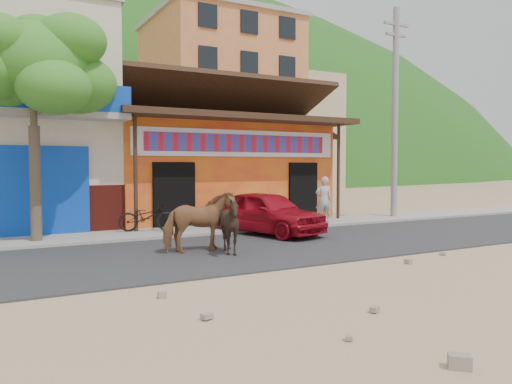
% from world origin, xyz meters
% --- Properties ---
extents(ground, '(120.00, 120.00, 0.00)m').
position_xyz_m(ground, '(0.00, 0.00, 0.00)').
color(ground, '#9E825B').
rests_on(ground, ground).
extents(road, '(60.00, 5.00, 0.04)m').
position_xyz_m(road, '(0.00, 2.50, 0.02)').
color(road, '#28282B').
rests_on(road, ground).
extents(sidewalk, '(60.00, 2.00, 0.12)m').
position_xyz_m(sidewalk, '(0.00, 6.00, 0.06)').
color(sidewalk, gray).
rests_on(sidewalk, ground).
extents(dance_club, '(8.00, 6.00, 3.60)m').
position_xyz_m(dance_club, '(2.00, 10.00, 1.80)').
color(dance_club, orange).
rests_on(dance_club, ground).
extents(apartment_front, '(9.00, 9.00, 12.00)m').
position_xyz_m(apartment_front, '(9.00, 24.00, 6.00)').
color(apartment_front, '#CC723F').
rests_on(apartment_front, ground).
extents(apartment_rear, '(8.00, 8.00, 10.00)m').
position_xyz_m(apartment_rear, '(18.00, 30.00, 5.00)').
color(apartment_rear, tan).
rests_on(apartment_rear, ground).
extents(hillside, '(100.00, 40.00, 24.00)m').
position_xyz_m(hillside, '(0.00, 70.00, 12.00)').
color(hillside, '#194C14').
rests_on(hillside, ground).
extents(tree, '(3.00, 3.00, 6.00)m').
position_xyz_m(tree, '(-4.60, 5.80, 3.12)').
color(tree, '#2D721E').
rests_on(tree, sidewalk).
extents(utility_pole, '(0.24, 0.24, 8.00)m').
position_xyz_m(utility_pole, '(8.20, 6.00, 4.12)').
color(utility_pole, gray).
rests_on(utility_pole, sidewalk).
extents(cow_tan, '(1.73, 0.85, 1.44)m').
position_xyz_m(cow_tan, '(-1.33, 2.56, 0.76)').
color(cow_tan, '#96623C').
rests_on(cow_tan, road).
extents(cow_dark, '(1.58, 1.53, 1.32)m').
position_xyz_m(cow_dark, '(-0.80, 1.96, 0.70)').
color(cow_dark, black).
rests_on(cow_dark, road).
extents(red_car, '(2.55, 4.09, 1.30)m').
position_xyz_m(red_car, '(1.63, 4.49, 0.69)').
color(red_car, '#9F0B19').
rests_on(red_car, road).
extents(scooter, '(1.79, 1.11, 0.89)m').
position_xyz_m(scooter, '(-1.50, 6.25, 0.56)').
color(scooter, black).
rests_on(scooter, sidewalk).
extents(pedestrian, '(0.67, 0.55, 1.59)m').
position_xyz_m(pedestrian, '(4.50, 5.54, 0.92)').
color(pedestrian, '#B9B9B9').
rests_on(pedestrian, sidewalk).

